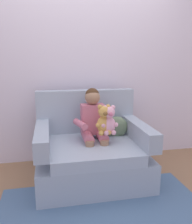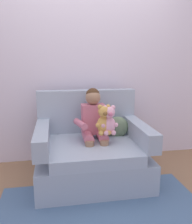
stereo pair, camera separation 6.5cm
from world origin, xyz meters
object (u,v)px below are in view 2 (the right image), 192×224
(seated_child, at_px, (94,122))
(plush_pink, at_px, (109,121))
(plush_honey, at_px, (104,120))
(throw_pillow, at_px, (117,127))
(armchair, at_px, (91,152))

(seated_child, bearing_deg, plush_pink, -50.60)
(plush_honey, height_order, throw_pillow, plush_honey)
(seated_child, distance_m, plush_honey, 0.18)
(armchair, xyz_separation_m, plush_pink, (0.17, -0.12, 0.39))
(armchair, xyz_separation_m, seated_child, (0.04, 0.04, 0.35))
(throw_pillow, bearing_deg, seated_child, -161.75)
(seated_child, xyz_separation_m, plush_pink, (0.14, -0.16, 0.04))
(armchair, relative_size, plush_pink, 3.81)
(plush_pink, relative_size, throw_pillow, 1.21)
(seated_child, bearing_deg, armchair, -136.28)
(plush_pink, bearing_deg, throw_pillow, 77.77)
(seated_child, height_order, plush_honey, seated_child)
(seated_child, bearing_deg, plush_honey, -62.00)
(armchair, bearing_deg, seated_child, 44.68)
(plush_honey, bearing_deg, seated_child, 120.35)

